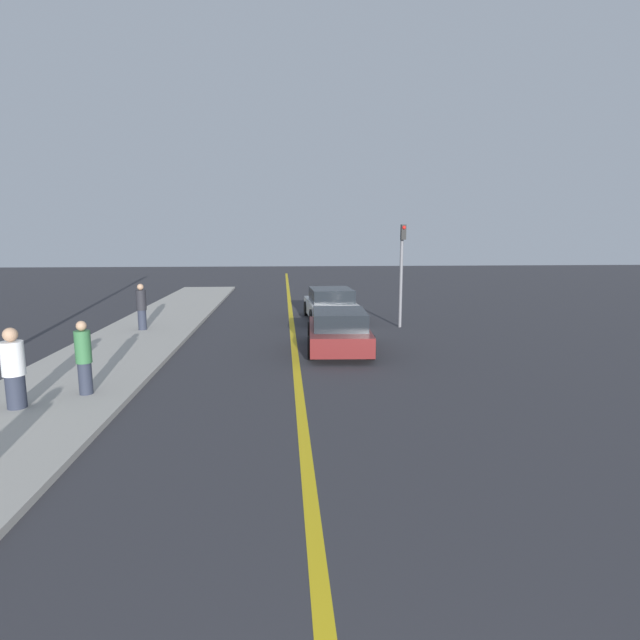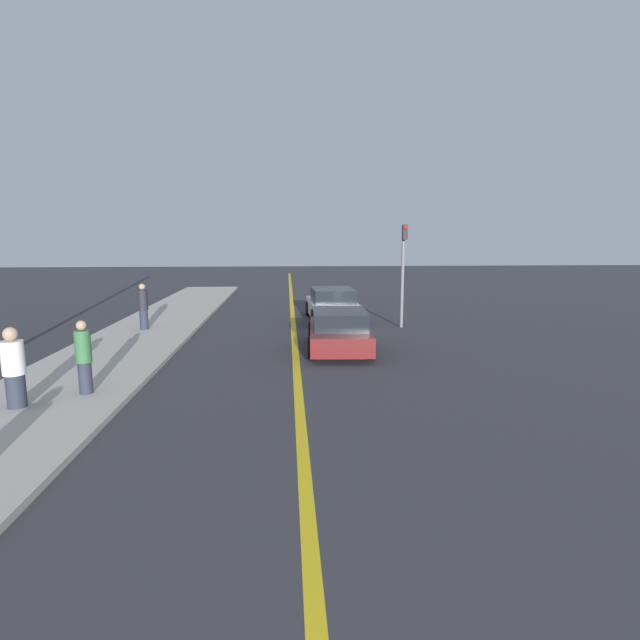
# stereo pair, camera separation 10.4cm
# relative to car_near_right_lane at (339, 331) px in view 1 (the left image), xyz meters

# --- Properties ---
(road_center_line) EXTENTS (0.20, 60.00, 0.01)m
(road_center_line) POSITION_rel_car_near_right_lane_xyz_m (-1.33, 3.22, -0.60)
(road_center_line) COLOR gold
(road_center_line) RESTS_ON ground_plane
(sidewalk_left) EXTENTS (3.34, 33.86, 0.12)m
(sidewalk_left) POSITION_rel_car_near_right_lane_xyz_m (-6.56, 2.16, -0.55)
(sidewalk_left) COLOR #ADA89E
(sidewalk_left) RESTS_ON ground_plane
(car_near_right_lane) EXTENTS (2.03, 3.89, 1.25)m
(car_near_right_lane) POSITION_rel_car_near_right_lane_xyz_m (0.00, 0.00, 0.00)
(car_near_right_lane) COLOR maroon
(car_near_right_lane) RESTS_ON ground_plane
(car_ahead_center) EXTENTS (2.13, 4.07, 1.32)m
(car_ahead_center) POSITION_rel_car_near_right_lane_xyz_m (0.31, 5.73, 0.03)
(car_ahead_center) COLOR silver
(car_ahead_center) RESTS_ON ground_plane
(pedestrian_mid_group) EXTENTS (0.41, 0.41, 1.58)m
(pedestrian_mid_group) POSITION_rel_car_near_right_lane_xyz_m (-6.83, -4.99, 0.29)
(pedestrian_mid_group) COLOR #282D3D
(pedestrian_mid_group) RESTS_ON sidewalk_left
(pedestrian_far_standing) EXTENTS (0.32, 0.32, 1.56)m
(pedestrian_far_standing) POSITION_rel_car_near_right_lane_xyz_m (-5.83, -4.19, 0.30)
(pedestrian_far_standing) COLOR #282D3D
(pedestrian_far_standing) RESTS_ON sidewalk_left
(pedestrian_by_sign) EXTENTS (0.35, 0.35, 1.65)m
(pedestrian_by_sign) POSITION_rel_car_near_right_lane_xyz_m (-6.70, 3.35, 0.34)
(pedestrian_by_sign) COLOR #282D3D
(pedestrian_by_sign) RESTS_ON sidewalk_left
(traffic_light) EXTENTS (0.18, 0.40, 3.86)m
(traffic_light) POSITION_rel_car_near_right_lane_xyz_m (2.78, 3.78, 1.77)
(traffic_light) COLOR slate
(traffic_light) RESTS_ON ground_plane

